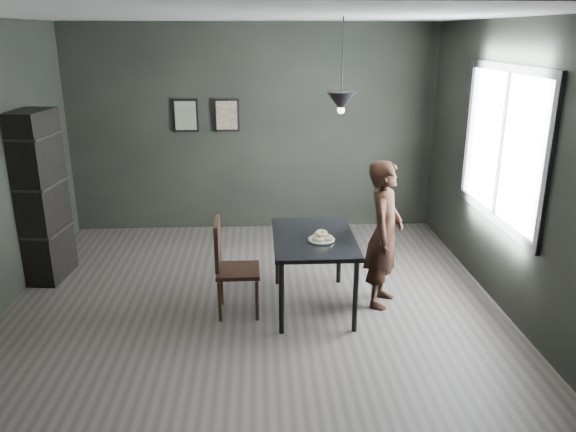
{
  "coord_description": "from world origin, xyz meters",
  "views": [
    {
      "loc": [
        0.08,
        -5.16,
        2.66
      ],
      "look_at": [
        0.35,
        0.05,
        0.95
      ],
      "focal_mm": 35.0,
      "sensor_mm": 36.0,
      "label": 1
    }
  ],
  "objects_px": {
    "woman": "(384,234)",
    "pendant_lamp": "(341,101)",
    "wood_chair": "(229,261)",
    "shelf_unit": "(41,197)",
    "white_plate": "(321,240)",
    "cafe_table": "(313,244)"
  },
  "relations": [
    {
      "from": "woman",
      "to": "pendant_lamp",
      "type": "height_order",
      "value": "pendant_lamp"
    },
    {
      "from": "wood_chair",
      "to": "shelf_unit",
      "type": "bearing_deg",
      "value": 154.1
    },
    {
      "from": "white_plate",
      "to": "woman",
      "type": "bearing_deg",
      "value": 13.26
    },
    {
      "from": "white_plate",
      "to": "pendant_lamp",
      "type": "xyz_separation_m",
      "value": [
        0.19,
        0.22,
        1.29
      ]
    },
    {
      "from": "woman",
      "to": "pendant_lamp",
      "type": "xyz_separation_m",
      "value": [
        -0.46,
        0.07,
        1.3
      ]
    },
    {
      "from": "pendant_lamp",
      "to": "cafe_table",
      "type": "bearing_deg",
      "value": -158.2
    },
    {
      "from": "wood_chair",
      "to": "shelf_unit",
      "type": "xyz_separation_m",
      "value": [
        -2.09,
        0.98,
        0.4
      ]
    },
    {
      "from": "cafe_table",
      "to": "wood_chair",
      "type": "xyz_separation_m",
      "value": [
        -0.83,
        -0.11,
        -0.12
      ]
    },
    {
      "from": "wood_chair",
      "to": "pendant_lamp",
      "type": "bearing_deg",
      "value": 10.11
    },
    {
      "from": "woman",
      "to": "wood_chair",
      "type": "xyz_separation_m",
      "value": [
        -1.54,
        -0.14,
        -0.2
      ]
    },
    {
      "from": "white_plate",
      "to": "pendant_lamp",
      "type": "relative_size",
      "value": 0.27
    },
    {
      "from": "cafe_table",
      "to": "shelf_unit",
      "type": "bearing_deg",
      "value": 163.42
    },
    {
      "from": "cafe_table",
      "to": "white_plate",
      "type": "distance_m",
      "value": 0.16
    },
    {
      "from": "cafe_table",
      "to": "wood_chair",
      "type": "relative_size",
      "value": 1.24
    },
    {
      "from": "white_plate",
      "to": "woman",
      "type": "distance_m",
      "value": 0.66
    },
    {
      "from": "woman",
      "to": "shelf_unit",
      "type": "distance_m",
      "value": 3.73
    },
    {
      "from": "white_plate",
      "to": "shelf_unit",
      "type": "bearing_deg",
      "value": 161.57
    },
    {
      "from": "white_plate",
      "to": "pendant_lamp",
      "type": "bearing_deg",
      "value": 50.4
    },
    {
      "from": "wood_chair",
      "to": "pendant_lamp",
      "type": "relative_size",
      "value": 1.12
    },
    {
      "from": "shelf_unit",
      "to": "woman",
      "type": "bearing_deg",
      "value": -6.9
    },
    {
      "from": "shelf_unit",
      "to": "pendant_lamp",
      "type": "bearing_deg",
      "value": -7.48
    },
    {
      "from": "white_plate",
      "to": "wood_chair",
      "type": "relative_size",
      "value": 0.24
    }
  ]
}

